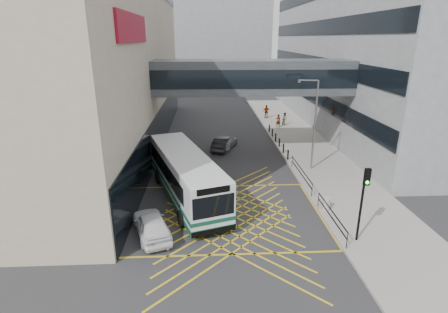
{
  "coord_description": "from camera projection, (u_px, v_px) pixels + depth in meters",
  "views": [
    {
      "loc": [
        -1.23,
        -20.31,
        10.92
      ],
      "look_at": [
        0.0,
        4.0,
        2.6
      ],
      "focal_mm": 28.0,
      "sensor_mm": 36.0,
      "label": 1
    }
  ],
  "objects": [
    {
      "name": "pavement",
      "position": [
        303.0,
        144.0,
        37.36
      ],
      "size": [
        6.0,
        54.0,
        0.16
      ],
      "primitive_type": "cube",
      "color": "#9A958C",
      "rests_on": "ground"
    },
    {
      "name": "ground",
      "position": [
        227.0,
        214.0,
        22.78
      ],
      "size": [
        120.0,
        120.0,
        0.0
      ],
      "primitive_type": "plane",
      "color": "#333335"
    },
    {
      "name": "kerb_railings",
      "position": [
        313.0,
        188.0,
        24.47
      ],
      "size": [
        0.05,
        12.54,
        1.0
      ],
      "color": "black",
      "rests_on": "pavement"
    },
    {
      "name": "building_whsmith",
      "position": [
        36.0,
        69.0,
        34.45
      ],
      "size": [
        24.17,
        42.0,
        16.0
      ],
      "color": "#BAAB90",
      "rests_on": "ground"
    },
    {
      "name": "building_far",
      "position": [
        202.0,
        47.0,
        76.47
      ],
      "size": [
        28.0,
        16.0,
        18.0
      ],
      "primitive_type": "cube",
      "color": "gray",
      "rests_on": "ground"
    },
    {
      "name": "box_junction",
      "position": [
        227.0,
        214.0,
        22.78
      ],
      "size": [
        12.0,
        9.0,
        0.01
      ],
      "color": "gold",
      "rests_on": "ground"
    },
    {
      "name": "litter_bin",
      "position": [
        326.0,
        204.0,
        22.91
      ],
      "size": [
        0.49,
        0.49,
        0.84
      ],
      "primitive_type": "cylinder",
      "color": "#ADA89E",
      "rests_on": "pavement"
    },
    {
      "name": "pedestrian_c",
      "position": [
        266.0,
        112.0,
        48.86
      ],
      "size": [
        1.11,
        0.59,
        1.83
      ],
      "primitive_type": "imported",
      "rotation": [
        0.0,
        0.0,
        3.21
      ],
      "color": "gray",
      "rests_on": "pavement"
    },
    {
      "name": "bus",
      "position": [
        185.0,
        174.0,
        24.63
      ],
      "size": [
        6.3,
        12.05,
        3.31
      ],
      "rotation": [
        0.0,
        0.0,
        0.32
      ],
      "color": "silver",
      "rests_on": "ground"
    },
    {
      "name": "pedestrian_b",
      "position": [
        285.0,
        119.0,
        44.94
      ],
      "size": [
        0.9,
        0.87,
        1.62
      ],
      "primitive_type": "imported",
      "rotation": [
        0.0,
        0.0,
        0.73
      ],
      "color": "gray",
      "rests_on": "pavement"
    },
    {
      "name": "pedestrian_a",
      "position": [
        278.0,
        121.0,
        43.79
      ],
      "size": [
        0.72,
        0.57,
        1.65
      ],
      "primitive_type": "imported",
      "rotation": [
        0.0,
        0.0,
        3.3
      ],
      "color": "gray",
      "rests_on": "pavement"
    },
    {
      "name": "traffic_light",
      "position": [
        364.0,
        194.0,
        18.56
      ],
      "size": [
        0.31,
        0.51,
        4.37
      ],
      "rotation": [
        0.0,
        0.0,
        -0.04
      ],
      "color": "black",
      "rests_on": "pavement"
    },
    {
      "name": "bollards",
      "position": [
        277.0,
        140.0,
        37.06
      ],
      "size": [
        0.14,
        10.14,
        0.9
      ],
      "color": "black",
      "rests_on": "pavement"
    },
    {
      "name": "car_white",
      "position": [
        152.0,
        224.0,
        20.07
      ],
      "size": [
        3.32,
        4.97,
        1.47
      ],
      "primitive_type": "imported",
      "rotation": [
        0.0,
        0.0,
        3.48
      ],
      "color": "white",
      "rests_on": "ground"
    },
    {
      "name": "building_right",
      "position": [
        408.0,
        45.0,
        43.37
      ],
      "size": [
        24.09,
        44.0,
        20.0
      ],
      "color": "gray",
      "rests_on": "ground"
    },
    {
      "name": "street_lamp",
      "position": [
        313.0,
        120.0,
        28.85
      ],
      "size": [
        1.72,
        0.51,
        7.56
      ],
      "rotation": [
        0.0,
        0.0,
        -0.18
      ],
      "color": "slate",
      "rests_on": "pavement"
    },
    {
      "name": "skybridge",
      "position": [
        252.0,
        77.0,
        31.84
      ],
      "size": [
        20.0,
        4.1,
        3.0
      ],
      "color": "#3C4146",
      "rests_on": "ground"
    },
    {
      "name": "car_dark",
      "position": [
        222.0,
        144.0,
        35.51
      ],
      "size": [
        2.78,
        4.46,
        1.3
      ],
      "primitive_type": "imported",
      "rotation": [
        0.0,
        0.0,
        2.84
      ],
      "color": "black",
      "rests_on": "ground"
    },
    {
      "name": "car_silver",
      "position": [
        225.0,
        141.0,
        36.27
      ],
      "size": [
        3.11,
        4.62,
        1.33
      ],
      "primitive_type": "imported",
      "rotation": [
        0.0,
        0.0,
        2.8
      ],
      "color": "#9FA2A8",
      "rests_on": "ground"
    }
  ]
}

